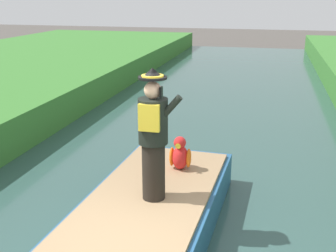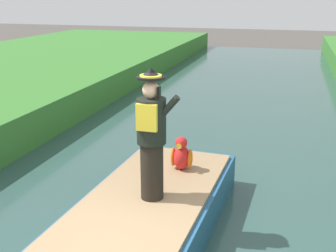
% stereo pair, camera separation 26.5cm
% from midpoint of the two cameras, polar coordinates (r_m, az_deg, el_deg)
% --- Properties ---
extents(boat, '(1.98, 4.27, 0.61)m').
position_cam_midpoint_polar(boat, '(6.23, -3.87, -12.02)').
color(boat, '#23517A').
rests_on(boat, canal_water).
extents(person_pirate, '(0.61, 0.42, 1.85)m').
position_cam_midpoint_polar(person_pirate, '(5.67, -3.34, -1.35)').
color(person_pirate, black).
rests_on(person_pirate, boat).
extents(parrot_plush, '(0.36, 0.35, 0.57)m').
position_cam_midpoint_polar(parrot_plush, '(6.86, 0.55, -3.95)').
color(parrot_plush, red).
rests_on(parrot_plush, boat).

